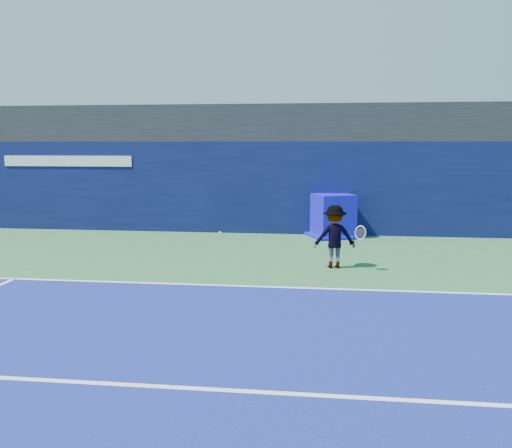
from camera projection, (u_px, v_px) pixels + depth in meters
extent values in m
plane|color=#2E6636|center=(211.00, 334.00, 8.86)|extent=(80.00, 80.00, 0.00)
cube|color=white|center=(240.00, 286.00, 11.80)|extent=(24.00, 0.10, 0.01)
cube|color=white|center=(177.00, 388.00, 6.89)|extent=(24.00, 0.10, 0.01)
cube|color=black|center=(278.00, 124.00, 19.65)|extent=(36.00, 3.00, 1.20)
cube|color=#0B113D|center=(275.00, 187.00, 18.96)|extent=(36.00, 1.00, 3.00)
cube|color=white|center=(67.00, 161.00, 19.22)|extent=(4.50, 0.04, 0.35)
cube|color=#140DC0|center=(333.00, 216.00, 17.98)|extent=(1.48, 1.48, 1.36)
cube|color=#0B13A7|center=(333.00, 235.00, 18.06)|extent=(1.86, 1.86, 0.09)
imported|color=white|center=(334.00, 237.00, 13.50)|extent=(1.04, 0.70, 1.49)
cylinder|color=black|center=(354.00, 243.00, 13.22)|extent=(0.07, 0.13, 0.24)
torus|color=white|center=(360.00, 233.00, 13.11)|extent=(0.27, 0.15, 0.27)
cylinder|color=black|center=(360.00, 233.00, 13.11)|extent=(0.23, 0.12, 0.23)
sphere|color=#ACD517|center=(220.00, 233.00, 13.58)|extent=(0.07, 0.07, 0.07)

